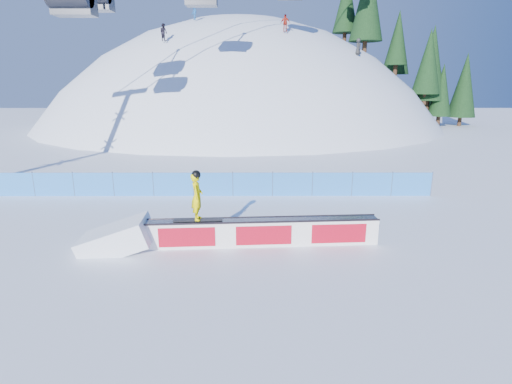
{
  "coord_description": "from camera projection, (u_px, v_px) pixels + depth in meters",
  "views": [
    {
      "loc": [
        2.12,
        -14.93,
        5.49
      ],
      "look_at": [
        2.16,
        -0.02,
        1.43
      ],
      "focal_mm": 28.0,
      "sensor_mm": 36.0,
      "label": 1
    }
  ],
  "objects": [
    {
      "name": "snow_ramp",
      "position": [
        117.0,
        249.0,
        13.74
      ],
      "size": [
        2.56,
        1.69,
        1.54
      ],
      "primitive_type": null,
      "rotation": [
        0.0,
        -0.31,
        0.06
      ],
      "color": "white",
      "rests_on": "ground"
    },
    {
      "name": "snowboarder",
      "position": [
        197.0,
        196.0,
        13.44
      ],
      "size": [
        1.69,
        0.61,
        1.75
      ],
      "rotation": [
        0.0,
        0.0,
        1.61
      ],
      "color": "black",
      "rests_on": "rail_box"
    },
    {
      "name": "ground",
      "position": [
        202.0,
        227.0,
        15.84
      ],
      "size": [
        160.0,
        160.0,
        0.0
      ],
      "primitive_type": "plane",
      "color": "white",
      "rests_on": "ground"
    },
    {
      "name": "rail_box",
      "position": [
        263.0,
        232.0,
        13.93
      ],
      "size": [
        8.09,
        1.07,
        0.97
      ],
      "rotation": [
        0.0,
        0.0,
        0.06
      ],
      "color": "white",
      "rests_on": "ground"
    },
    {
      "name": "treeline",
      "position": [
        401.0,
        47.0,
        53.41
      ],
      "size": [
        19.01,
        12.42,
        19.52
      ],
      "color": "#372316",
      "rests_on": "ground"
    },
    {
      "name": "snow_hill",
      "position": [
        241.0,
        242.0,
        61.1
      ],
      "size": [
        64.0,
        64.0,
        64.0
      ],
      "color": "white",
      "rests_on": "ground"
    },
    {
      "name": "distant_skiers",
      "position": [
        240.0,
        26.0,
        41.8
      ],
      "size": [
        20.75,
        6.94,
        5.62
      ],
      "color": "black",
      "rests_on": "ground"
    },
    {
      "name": "safety_fence",
      "position": [
        213.0,
        184.0,
        20.03
      ],
      "size": [
        22.05,
        0.05,
        1.3
      ],
      "color": "blue",
      "rests_on": "ground"
    }
  ]
}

